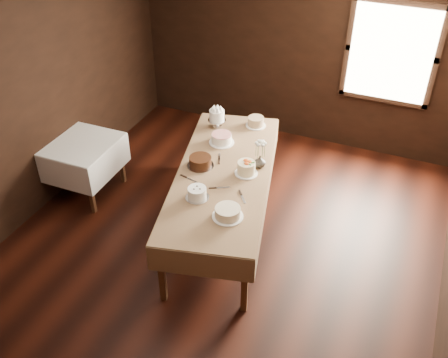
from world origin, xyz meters
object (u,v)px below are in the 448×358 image
at_px(cake_speckled, 256,122).
at_px(cake_chocolate, 200,162).
at_px(cake_server_d, 249,162).
at_px(flower_vase, 260,162).
at_px(cake_meringue, 217,119).
at_px(cake_flowers, 246,168).
at_px(cake_cream, 228,213).
at_px(cake_server_a, 223,187).
at_px(cake_server_e, 192,180).
at_px(cake_server_b, 243,199).
at_px(cake_lattice, 222,139).
at_px(display_table, 223,176).
at_px(cake_swirl, 197,193).
at_px(side_table, 79,148).
at_px(cake_server_c, 219,156).

relative_size(cake_speckled, cake_chocolate, 0.90).
relative_size(cake_server_d, flower_vase, 1.61).
height_order(cake_meringue, cake_speckled, cake_meringue).
bearing_deg(cake_meringue, cake_chocolate, -77.94).
bearing_deg(flower_vase, cake_flowers, -115.91).
relative_size(cake_speckled, flower_vase, 1.95).
distance_m(cake_meringue, cake_flowers, 1.15).
bearing_deg(cake_chocolate, flower_vase, 22.11).
distance_m(cake_meringue, cake_server_d, 0.94).
bearing_deg(cake_cream, cake_server_a, 118.51).
bearing_deg(cake_server_e, cake_server_b, 5.26).
bearing_deg(flower_vase, cake_server_e, -137.98).
bearing_deg(cake_server_e, cake_meringue, 114.07).
relative_size(cake_chocolate, cake_server_b, 1.35).
xyz_separation_m(cake_chocolate, cake_server_b, (0.71, -0.40, -0.06)).
relative_size(cake_cream, cake_server_a, 1.42).
bearing_deg(cake_speckled, cake_lattice, -113.43).
distance_m(display_table, cake_swirl, 0.59).
distance_m(cake_speckled, cake_server_e, 1.48).
relative_size(side_table, cake_server_b, 3.87).
distance_m(cake_speckled, cake_cream, 1.93).
height_order(cake_flowers, cake_server_a, cake_flowers).
relative_size(side_table, cake_server_a, 3.87).
height_order(cake_speckled, cake_server_e, cake_speckled).
bearing_deg(cake_server_d, cake_lattice, 79.70).
relative_size(side_table, cake_speckled, 3.21).
relative_size(cake_speckled, cake_lattice, 0.80).
bearing_deg(cake_swirl, cake_server_c, 97.22).
xyz_separation_m(cake_speckled, cake_server_b, (0.43, -1.56, -0.06)).
height_order(cake_server_b, cake_server_d, same).
distance_m(cake_meringue, cake_server_b, 1.62).
xyz_separation_m(cake_swirl, cake_server_a, (0.19, 0.28, -0.06)).
distance_m(cake_server_b, cake_server_c, 0.89).
bearing_deg(cake_server_b, cake_swirl, -106.92).
bearing_deg(cake_server_a, cake_meringue, 88.64).
xyz_separation_m(cake_meringue, cake_server_d, (0.70, -0.62, -0.11)).
relative_size(cake_speckled, cake_server_b, 1.21).
relative_size(cake_meringue, cake_server_b, 1.07).
bearing_deg(display_table, cake_swirl, -96.51).
distance_m(display_table, cake_cream, 0.83).
relative_size(cake_chocolate, cake_flowers, 1.19).
bearing_deg(cake_cream, cake_server_d, 98.98).
bearing_deg(cake_speckled, cake_server_c, -99.38).
bearing_deg(cake_server_a, cake_speckled, 67.63).
height_order(cake_speckled, cake_lattice, cake_speckled).
relative_size(cake_swirl, cake_server_d, 1.20).
height_order(side_table, cake_cream, cake_cream).
bearing_deg(cake_server_c, display_table, -170.63).
xyz_separation_m(cake_cream, flower_vase, (-0.01, 1.00, 0.02)).
relative_size(side_table, cake_lattice, 2.58).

